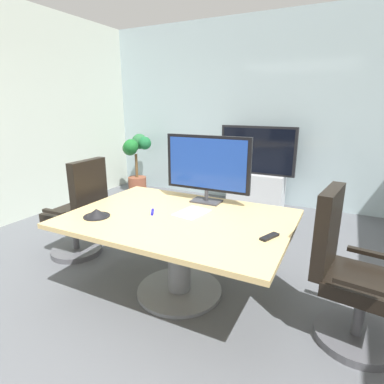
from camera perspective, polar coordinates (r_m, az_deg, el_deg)
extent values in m
plane|color=#515459|center=(2.84, -4.63, -19.29)|extent=(7.46, 7.46, 0.00)
cube|color=#9EB2B7|center=(5.34, 13.80, 13.96)|extent=(5.93, 0.10, 2.99)
cube|color=tan|center=(2.62, -2.47, -4.92)|extent=(1.84, 1.30, 0.04)
cylinder|color=slate|center=(2.77, -2.38, -11.94)|extent=(0.20, 0.20, 0.68)
cylinder|color=slate|center=(2.94, -2.30, -17.59)|extent=(0.76, 0.76, 0.03)
cylinder|color=#4C4C51|center=(3.82, -20.44, -10.02)|extent=(0.56, 0.56, 0.06)
cylinder|color=#4C4C51|center=(3.74, -20.75, -7.11)|extent=(0.07, 0.07, 0.36)
cube|color=black|center=(3.66, -21.08, -3.94)|extent=(0.49, 0.49, 0.10)
cube|color=black|center=(3.38, -18.45, 0.58)|extent=(0.10, 0.46, 0.60)
cube|color=black|center=(3.78, -18.24, -1.12)|extent=(0.28, 0.06, 0.03)
cube|color=black|center=(3.45, -24.14, -3.37)|extent=(0.28, 0.06, 0.03)
cylinder|color=#4C4C51|center=(2.71, 27.84, -22.57)|extent=(0.56, 0.56, 0.06)
cylinder|color=#4C4C51|center=(2.59, 28.47, -18.87)|extent=(0.07, 0.07, 0.36)
cube|color=black|center=(2.48, 29.15, -14.62)|extent=(0.54, 0.54, 0.10)
cube|color=black|center=(2.36, 23.74, -6.45)|extent=(0.15, 0.46, 0.60)
cube|color=black|center=(2.19, 28.26, -14.94)|extent=(0.28, 0.09, 0.03)
cube|color=black|center=(2.66, 29.72, -9.71)|extent=(0.28, 0.09, 0.03)
cube|color=#333338|center=(2.99, 2.68, -1.69)|extent=(0.28, 0.18, 0.02)
cylinder|color=#333338|center=(2.97, 2.69, -0.63)|extent=(0.04, 0.04, 0.10)
cube|color=black|center=(2.91, 2.87, 5.29)|extent=(0.84, 0.04, 0.52)
cube|color=navy|center=(2.89, 2.70, 5.23)|extent=(0.77, 0.01, 0.47)
cube|color=#B7BABC|center=(5.19, 11.63, 0.37)|extent=(0.90, 0.36, 0.55)
cube|color=black|center=(5.04, 11.99, 7.51)|extent=(1.20, 0.06, 0.76)
cube|color=black|center=(5.01, 11.88, 7.46)|extent=(1.12, 0.01, 0.69)
cylinder|color=brown|center=(6.01, -10.03, 1.34)|extent=(0.34, 0.34, 0.30)
cylinder|color=brown|center=(5.93, -10.20, 4.80)|extent=(0.05, 0.05, 0.44)
sphere|color=#195D30|center=(5.77, -8.71, 8.89)|extent=(0.24, 0.24, 0.24)
sphere|color=#245F33|center=(6.04, -9.65, 9.17)|extent=(0.29, 0.29, 0.29)
sphere|color=#265E2D|center=(6.00, -11.38, 7.92)|extent=(0.28, 0.28, 0.28)
sphere|color=#196326|center=(5.72, -11.17, 8.25)|extent=(0.26, 0.26, 0.26)
cone|color=black|center=(2.71, -17.20, -3.68)|extent=(0.19, 0.19, 0.07)
cylinder|color=black|center=(2.72, -17.14, -4.29)|extent=(0.22, 0.22, 0.01)
cube|color=black|center=(2.27, 14.10, -7.99)|extent=(0.11, 0.18, 0.02)
cube|color=#1919A5|center=(2.71, -7.30, -3.67)|extent=(0.08, 0.12, 0.02)
cube|color=white|center=(2.69, -0.03, -3.82)|extent=(0.26, 0.33, 0.01)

